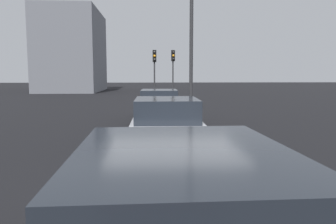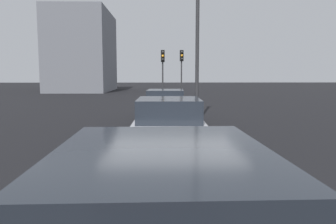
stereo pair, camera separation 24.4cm
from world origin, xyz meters
name	(u,v)px [view 1 (the left image)]	position (x,y,z in m)	size (l,w,h in m)	color
ground_plane	(174,191)	(0.00, 0.00, -0.10)	(160.00, 160.00, 0.20)	black
car_white_lead	(159,105)	(9.33, -0.03, 0.70)	(4.64, 2.20, 1.44)	silver
car_silver_second	(166,126)	(2.83, -0.01, 0.73)	(4.39, 2.17, 1.50)	#A8AAB2
traffic_light_near_left	(173,64)	(21.46, -1.58, 2.96)	(0.33, 0.30, 4.12)	#2D2D30
traffic_light_near_right	(155,65)	(19.19, -0.01, 2.85)	(0.32, 0.28, 3.96)	#2D2D30
street_lamp_kerbside	(192,6)	(8.45, -1.41, 5.08)	(0.56, 0.36, 8.80)	#2D2D30
building_facade_left	(73,52)	(37.13, 10.00, 4.98)	(12.18, 6.99, 9.96)	slate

